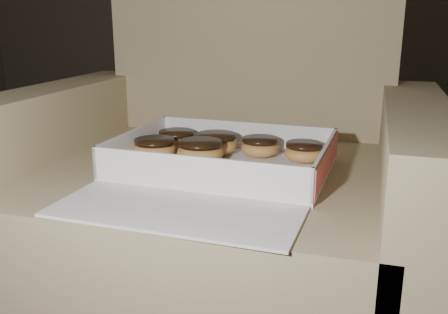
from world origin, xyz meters
TOP-DOWN VIEW (x-y plane):
  - floor at (0.00, 0.00)m, footprint 4.50×4.50m
  - armchair at (0.53, -0.07)m, footprint 0.94×0.79m
  - bakery_box at (0.57, -0.21)m, footprint 0.43×0.50m
  - donut_a at (0.53, -0.08)m, footprint 0.09×0.09m
  - donut_b at (0.62, -0.07)m, footprint 0.08×0.08m
  - donut_c at (0.43, -0.07)m, footprint 0.09×0.09m
  - donut_d at (0.52, -0.16)m, footprint 0.10×0.10m
  - donut_e at (0.41, -0.16)m, footprint 0.09×0.09m
  - donut_f at (0.72, -0.09)m, footprint 0.08×0.08m
  - crumb_a at (0.57, -0.28)m, footprint 0.01×0.01m
  - crumb_b at (0.62, -0.20)m, footprint 0.01×0.01m
  - crumb_c at (0.39, -0.19)m, footprint 0.01×0.01m
  - crumb_d at (0.55, -0.22)m, footprint 0.01×0.01m
  - crumb_e at (0.46, -0.18)m, footprint 0.01×0.01m

SIDE VIEW (x-z plane):
  - floor at x=0.00m, z-range 0.00..0.00m
  - armchair at x=0.53m, z-range -0.18..0.80m
  - crumb_a at x=0.57m, z-range 0.45..0.45m
  - crumb_b at x=0.62m, z-range 0.45..0.45m
  - crumb_c at x=0.39m, z-range 0.45..0.45m
  - crumb_d at x=0.55m, z-range 0.45..0.45m
  - crumb_e at x=0.46m, z-range 0.45..0.45m
  - bakery_box at x=0.57m, z-range 0.42..0.49m
  - donut_f at x=0.72m, z-range 0.45..0.49m
  - donut_b at x=0.62m, z-range 0.45..0.49m
  - donut_c at x=0.43m, z-range 0.45..0.49m
  - donut_e at x=0.41m, z-range 0.45..0.49m
  - donut_a at x=0.53m, z-range 0.45..0.49m
  - donut_d at x=0.52m, z-range 0.45..0.50m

